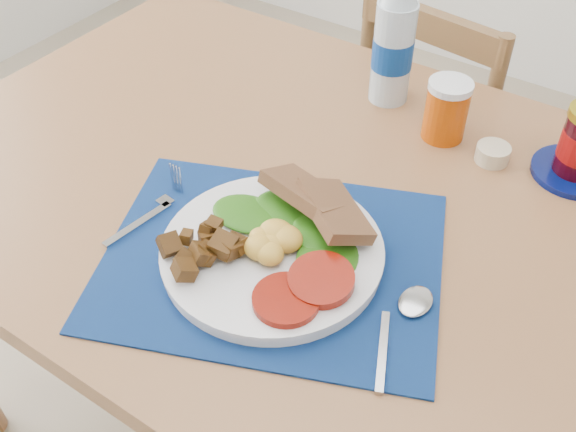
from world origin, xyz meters
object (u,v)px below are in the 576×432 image
object	(u,v)px
chair_far	(438,119)
breakfast_plate	(267,247)
water_bottle	(394,45)
juice_glass	(446,112)

from	to	relation	value
chair_far	breakfast_plate	xyz separation A→B (m)	(0.05, -0.78, 0.25)
breakfast_plate	water_bottle	world-z (taller)	water_bottle
breakfast_plate	juice_glass	size ratio (longest dim) A/B	3.06
chair_far	juice_glass	bearing A→B (deg)	118.28
chair_far	water_bottle	bearing A→B (deg)	98.29
breakfast_plate	chair_far	bearing A→B (deg)	114.94
breakfast_plate	juice_glass	bearing A→B (deg)	99.74
water_bottle	juice_glass	size ratio (longest dim) A/B	2.47
water_bottle	chair_far	bearing A→B (deg)	90.29
chair_far	juice_glass	distance (m)	0.48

